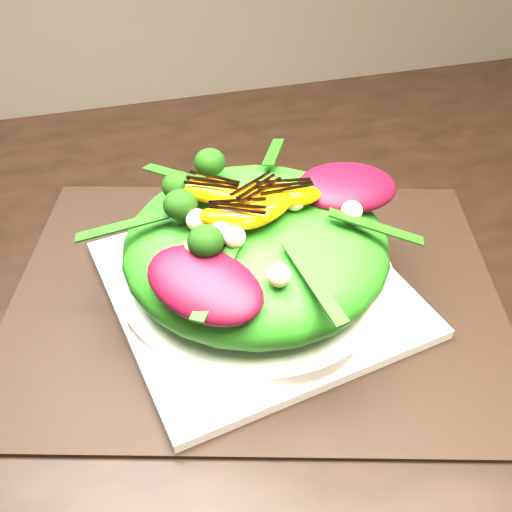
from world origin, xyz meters
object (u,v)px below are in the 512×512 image
object	(u,v)px
lettuce_mound	(256,246)
orange_segment	(226,200)
placemat	(256,293)
salad_bowl	(256,276)
plate_base	(256,287)
dining_table	(117,371)

from	to	relation	value
lettuce_mound	orange_segment	world-z (taller)	orange_segment
placemat	salad_bowl	bearing A→B (deg)	90.00
orange_segment	plate_base	bearing A→B (deg)	-21.59
placemat	orange_segment	distance (m)	0.10
salad_bowl	plate_base	bearing A→B (deg)	0.00
lettuce_mound	plate_base	bearing A→B (deg)	90.00
dining_table	orange_segment	world-z (taller)	dining_table
salad_bowl	dining_table	bearing A→B (deg)	-163.91
dining_table	placemat	world-z (taller)	dining_table
dining_table	salad_bowl	xyz separation A→B (m)	(0.13, 0.04, 0.04)
dining_table	plate_base	distance (m)	0.14
dining_table	salad_bowl	size ratio (longest dim) A/B	6.62
lettuce_mound	dining_table	bearing A→B (deg)	-163.91
plate_base	orange_segment	world-z (taller)	orange_segment
dining_table	orange_segment	xyz separation A→B (m)	(0.11, 0.05, 0.12)
lettuce_mound	orange_segment	xyz separation A→B (m)	(-0.02, 0.01, 0.05)
placemat	lettuce_mound	world-z (taller)	lettuce_mound
placemat	plate_base	distance (m)	0.01
placemat	lettuce_mound	bearing A→B (deg)	90.00
plate_base	lettuce_mound	world-z (taller)	lettuce_mound
plate_base	orange_segment	distance (m)	0.10
salad_bowl	orange_segment	size ratio (longest dim) A/B	3.89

